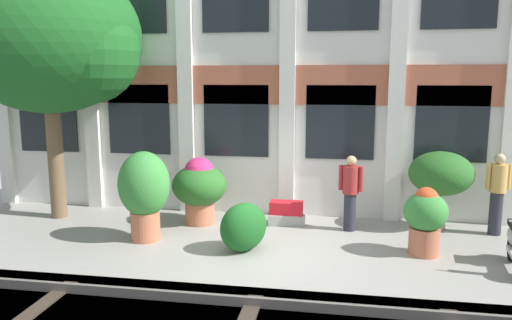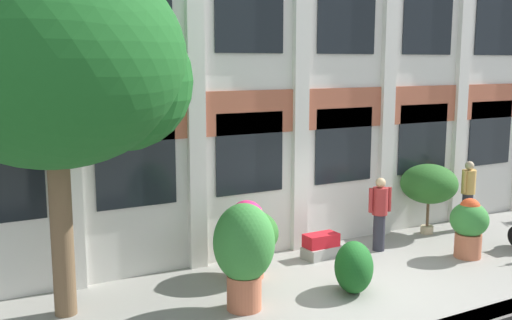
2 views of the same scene
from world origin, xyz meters
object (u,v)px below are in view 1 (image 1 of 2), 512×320
(potted_plant_square_trough, at_px, (286,213))
(broadleaf_tree, at_px, (48,42))
(resident_by_doorway, at_px, (350,191))
(topiary_hedge, at_px, (244,227))
(potted_plant_stone_basin, at_px, (144,189))
(potted_plant_fluted_column, at_px, (199,186))
(resident_watching_tracks, at_px, (497,191))
(potted_plant_ribbed_drum, at_px, (425,217))
(potted_plant_low_pan, at_px, (441,174))

(potted_plant_square_trough, bearing_deg, broadleaf_tree, -176.60)
(resident_by_doorway, distance_m, topiary_hedge, 2.64)
(potted_plant_stone_basin, distance_m, potted_plant_square_trough, 3.23)
(topiary_hedge, bearing_deg, potted_plant_fluted_column, 129.32)
(resident_watching_tracks, bearing_deg, potted_plant_ribbed_drum, -60.15)
(potted_plant_stone_basin, bearing_deg, resident_watching_tracks, 12.48)
(potted_plant_stone_basin, height_order, potted_plant_fluted_column, potted_plant_stone_basin)
(resident_by_doorway, bearing_deg, topiary_hedge, -34.94)
(resident_watching_tracks, height_order, topiary_hedge, resident_watching_tracks)
(broadleaf_tree, xyz_separation_m, potted_plant_ribbed_drum, (8.12, -1.20, -3.33))
(potted_plant_fluted_column, bearing_deg, topiary_hedge, -50.68)
(potted_plant_stone_basin, xyz_separation_m, resident_watching_tracks, (7.12, 1.58, -0.12))
(potted_plant_stone_basin, height_order, topiary_hedge, potted_plant_stone_basin)
(resident_by_doorway, bearing_deg, potted_plant_low_pan, 119.08)
(potted_plant_ribbed_drum, xyz_separation_m, resident_watching_tracks, (1.66, 1.51, 0.20))
(potted_plant_fluted_column, bearing_deg, resident_watching_tracks, 2.30)
(potted_plant_stone_basin, distance_m, topiary_hedge, 2.19)
(potted_plant_stone_basin, relative_size, potted_plant_ribbed_drum, 1.42)
(resident_watching_tracks, relative_size, topiary_hedge, 1.71)
(resident_watching_tracks, bearing_deg, potted_plant_fluted_column, -100.10)
(potted_plant_square_trough, xyz_separation_m, potted_plant_low_pan, (3.32, 0.23, 0.97))
(potted_plant_low_pan, bearing_deg, potted_plant_ribbed_drum, -108.08)
(potted_plant_stone_basin, xyz_separation_m, potted_plant_low_pan, (6.02, 1.81, 0.17))
(potted_plant_ribbed_drum, distance_m, resident_by_doorway, 1.87)
(broadleaf_tree, xyz_separation_m, potted_plant_fluted_column, (3.44, 0.06, -3.20))
(potted_plant_square_trough, bearing_deg, potted_plant_ribbed_drum, -28.93)
(topiary_hedge, bearing_deg, potted_plant_stone_basin, 171.95)
(potted_plant_ribbed_drum, height_order, resident_by_doorway, resident_by_doorway)
(potted_plant_square_trough, relative_size, resident_by_doorway, 0.53)
(broadleaf_tree, height_order, potted_plant_ribbed_drum, broadleaf_tree)
(potted_plant_fluted_column, distance_m, potted_plant_low_pan, 5.29)
(resident_by_doorway, bearing_deg, potted_plant_fluted_column, -73.69)
(broadleaf_tree, relative_size, resident_watching_tracks, 3.40)
(potted_plant_stone_basin, bearing_deg, potted_plant_low_pan, 16.75)
(broadleaf_tree, bearing_deg, potted_plant_low_pan, 3.62)
(potted_plant_stone_basin, distance_m, resident_by_doorway, 4.32)
(resident_by_doorway, relative_size, topiary_hedge, 1.62)
(potted_plant_stone_basin, height_order, resident_by_doorway, potted_plant_stone_basin)
(potted_plant_low_pan, bearing_deg, potted_plant_fluted_column, -174.65)
(resident_by_doorway, bearing_deg, resident_watching_tracks, 109.86)
(broadleaf_tree, bearing_deg, potted_plant_stone_basin, -25.27)
(potted_plant_ribbed_drum, xyz_separation_m, potted_plant_square_trough, (-2.75, 1.52, -0.48))
(resident_watching_tracks, distance_m, topiary_hedge, 5.38)
(topiary_hedge, bearing_deg, potted_plant_low_pan, 28.20)
(potted_plant_stone_basin, relative_size, topiary_hedge, 1.81)
(resident_by_doorway, xyz_separation_m, topiary_hedge, (-2.01, -1.65, -0.41))
(potted_plant_ribbed_drum, bearing_deg, resident_by_doorway, 136.19)
(resident_by_doorway, height_order, resident_watching_tracks, resident_watching_tracks)
(potted_plant_ribbed_drum, relative_size, potted_plant_fluted_column, 0.85)
(broadleaf_tree, bearing_deg, potted_plant_fluted_column, 0.97)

